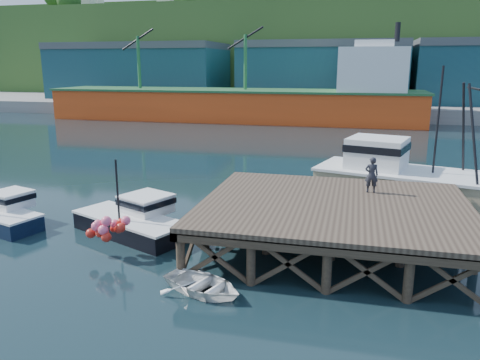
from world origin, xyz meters
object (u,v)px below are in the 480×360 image
(boat_black, at_px, (134,219))
(trawler, at_px, (417,179))
(dinghy, at_px, (203,285))
(dockworker, at_px, (372,175))
(boat_navy, at_px, (0,213))

(boat_black, xyz_separation_m, trawler, (14.20, 8.26, 0.97))
(boat_black, distance_m, dinghy, 7.47)
(dockworker, bearing_deg, trawler, -122.03)
(boat_navy, xyz_separation_m, trawler, (21.52, 8.93, 1.01))
(trawler, bearing_deg, boat_black, -134.02)
(boat_black, xyz_separation_m, dockworker, (11.37, 2.83, 2.29))
(boat_navy, xyz_separation_m, dinghy, (12.65, -4.56, -0.34))
(dinghy, relative_size, dockworker, 1.84)
(boat_navy, distance_m, dockworker, 19.16)
(dockworker, bearing_deg, boat_black, 9.44)
(boat_navy, xyz_separation_m, dockworker, (18.70, 3.50, 2.33))
(trawler, relative_size, dinghy, 3.99)
(boat_black, relative_size, dockworker, 3.81)
(dinghy, distance_m, dockworker, 10.42)
(trawler, height_order, dinghy, trawler)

